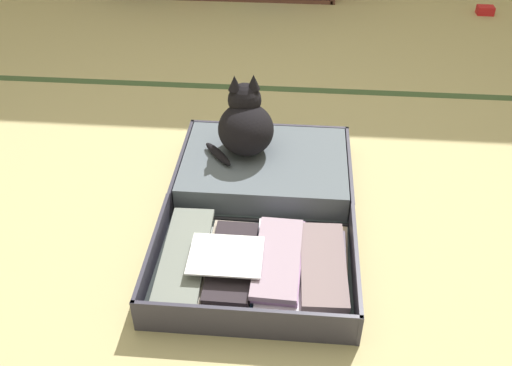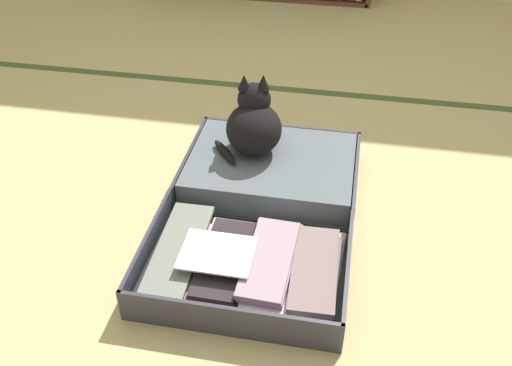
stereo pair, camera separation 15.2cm
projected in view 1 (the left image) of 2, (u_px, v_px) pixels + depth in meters
The scene contains 5 objects.
ground_plane at pixel (238, 215), 2.03m from camera, with size 10.00×10.00×0.00m, color tan.
tatami_border at pixel (259, 88), 2.78m from camera, with size 4.80×0.05×0.00m.
open_suitcase at pixel (262, 202), 2.01m from camera, with size 0.64×0.97×0.12m.
black_cat at pixel (245, 124), 2.09m from camera, with size 0.29×0.27×0.29m.
small_red_pouch at pixel (485, 10), 3.52m from camera, with size 0.10×0.07×0.05m.
Camera 1 is at (0.19, -1.52, 1.33)m, focal length 40.02 mm.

